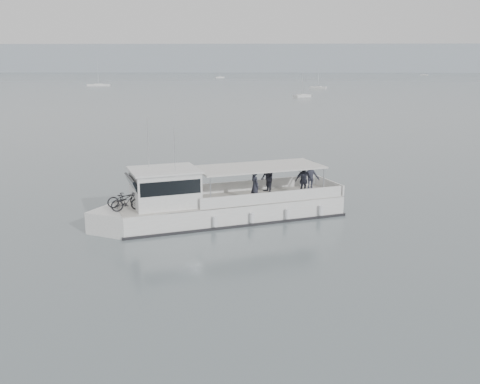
{
  "coord_description": "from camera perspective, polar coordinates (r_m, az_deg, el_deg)",
  "views": [
    {
      "loc": [
        -4.28,
        -31.29,
        8.72
      ],
      "look_at": [
        -5.13,
        -1.68,
        1.6
      ],
      "focal_mm": 40.0,
      "sensor_mm": 36.0,
      "label": 1
    }
  ],
  "objects": [
    {
      "name": "ground",
      "position": [
        32.77,
        9.09,
        -2.09
      ],
      "size": [
        1400.0,
        1400.0,
        0.0
      ],
      "primitive_type": "plane",
      "color": "#566165",
      "rests_on": "ground"
    },
    {
      "name": "tour_boat",
      "position": [
        30.24,
        -3.22,
        -1.28
      ],
      "size": [
        14.23,
        8.21,
        6.14
      ],
      "rotation": [
        0.0,
        0.0,
        0.39
      ],
      "color": "white",
      "rests_on": "ground"
    },
    {
      "name": "headland",
      "position": [
        591.33,
        2.11,
        14.02
      ],
      "size": [
        1400.0,
        90.0,
        28.0
      ],
      "primitive_type": "cube",
      "color": "#939EA8",
      "rests_on": "ground"
    },
    {
      "name": "moored_fleet",
      "position": [
        231.4,
        -5.14,
        11.4
      ],
      "size": [
        421.96,
        380.36,
        10.67
      ],
      "color": "white",
      "rests_on": "ground"
    }
  ]
}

